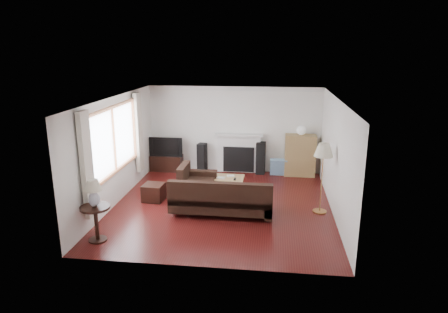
# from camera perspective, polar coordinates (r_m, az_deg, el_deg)

# --- Properties ---
(room) EXTENTS (5.10, 5.60, 2.54)m
(room) POSITION_cam_1_polar(r_m,az_deg,el_deg) (9.03, -0.23, 0.42)
(room) COLOR #491210
(room) RESTS_ON ground
(window) EXTENTS (0.12, 2.74, 1.54)m
(window) POSITION_cam_1_polar(r_m,az_deg,el_deg) (9.39, -15.41, 2.33)
(window) COLOR brown
(window) RESTS_ON room
(curtain_near) EXTENTS (0.10, 0.35, 2.10)m
(curtain_near) POSITION_cam_1_polar(r_m,az_deg,el_deg) (8.07, -19.02, -1.18)
(curtain_near) COLOR beige
(curtain_near) RESTS_ON room
(curtain_far) EXTENTS (0.10, 0.35, 2.10)m
(curtain_far) POSITION_cam_1_polar(r_m,az_deg,el_deg) (10.79, -12.09, 3.38)
(curtain_far) COLOR beige
(curtain_far) RESTS_ON room
(fireplace) EXTENTS (1.40, 0.26, 1.15)m
(fireplace) POSITION_cam_1_polar(r_m,az_deg,el_deg) (11.72, 2.13, 0.52)
(fireplace) COLOR white
(fireplace) RESTS_ON room
(tv_stand) EXTENTS (0.94, 0.42, 0.47)m
(tv_stand) POSITION_cam_1_polar(r_m,az_deg,el_deg) (12.05, -8.19, -0.90)
(tv_stand) COLOR black
(tv_stand) RESTS_ON ground
(television) EXTENTS (0.99, 0.13, 0.57)m
(television) POSITION_cam_1_polar(r_m,az_deg,el_deg) (11.91, -8.17, 1.49)
(television) COLOR black
(television) RESTS_ON tv_stand
(speaker_left) EXTENTS (0.28, 0.32, 0.84)m
(speaker_left) POSITION_cam_1_polar(r_m,az_deg,el_deg) (11.82, -3.14, -0.14)
(speaker_left) COLOR black
(speaker_left) RESTS_ON ground
(speaker_right) EXTENTS (0.28, 0.32, 0.93)m
(speaker_right) POSITION_cam_1_polar(r_m,az_deg,el_deg) (11.63, 5.26, -0.22)
(speaker_right) COLOR black
(speaker_right) RESTS_ON ground
(bookshelf) EXTENTS (0.87, 0.41, 1.19)m
(bookshelf) POSITION_cam_1_polar(r_m,az_deg,el_deg) (11.59, 10.80, 0.18)
(bookshelf) COLOR #997A47
(bookshelf) RESTS_ON ground
(globe_lamp) EXTENTS (0.26, 0.26, 0.26)m
(globe_lamp) POSITION_cam_1_polar(r_m,az_deg,el_deg) (11.42, 10.98, 3.68)
(globe_lamp) COLOR white
(globe_lamp) RESTS_ON bookshelf
(sectional_sofa) EXTENTS (2.43, 1.77, 0.78)m
(sectional_sofa) POSITION_cam_1_polar(r_m,az_deg,el_deg) (8.83, -0.34, -5.79)
(sectional_sofa) COLOR black
(sectional_sofa) RESTS_ON ground
(coffee_table) EXTENTS (1.13, 0.63, 0.44)m
(coffee_table) POSITION_cam_1_polar(r_m,az_deg,el_deg) (10.08, -0.39, -4.11)
(coffee_table) COLOR #9E7B4B
(coffee_table) RESTS_ON ground
(footstool) EXTENTS (0.51, 0.51, 0.40)m
(footstool) POSITION_cam_1_polar(r_m,az_deg,el_deg) (9.79, -10.01, -5.05)
(footstool) COLOR black
(footstool) RESTS_ON ground
(floor_lamp) EXTENTS (0.48, 0.48, 1.59)m
(floor_lamp) POSITION_cam_1_polar(r_m,az_deg,el_deg) (9.03, 13.79, -3.06)
(floor_lamp) COLOR #AB723B
(floor_lamp) RESTS_ON ground
(side_table) EXTENTS (0.56, 0.56, 0.70)m
(side_table) POSITION_cam_1_polar(r_m,az_deg,el_deg) (8.04, -17.76, -9.11)
(side_table) COLOR black
(side_table) RESTS_ON ground
(table_lamp) EXTENTS (0.32, 0.32, 0.52)m
(table_lamp) POSITION_cam_1_polar(r_m,az_deg,el_deg) (7.81, -18.13, -5.03)
(table_lamp) COLOR silver
(table_lamp) RESTS_ON side_table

